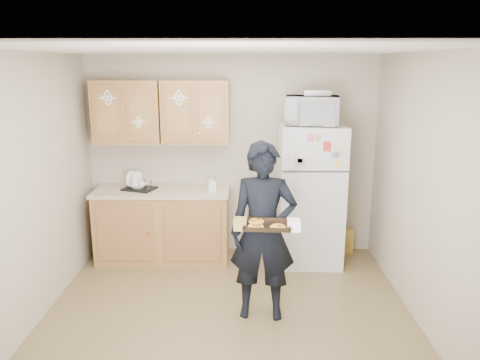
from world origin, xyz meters
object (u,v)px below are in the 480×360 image
Objects in this scene: baking_tray at (267,225)px; dish_rack at (139,184)px; refrigerator at (310,195)px; microwave at (312,111)px; person at (263,232)px.

dish_rack is (-1.47, 1.65, -0.05)m from baking_tray.
refrigerator is 4.22× the size of baking_tray.
microwave is (-0.02, -0.05, 1.02)m from refrigerator.
baking_tray is at bearing -110.47° from refrigerator.
baking_tray is 1.10× the size of dish_rack.
dish_rack reaches higher than baking_tray.
dish_rack is (-2.07, 0.05, 0.12)m from refrigerator.
baking_tray is 0.67× the size of microwave.
refrigerator is 1.02m from microwave.
person is at bearing 96.97° from baking_tray.
microwave reaches higher than dish_rack.
refrigerator is 0.99× the size of person.
dish_rack is (-1.46, 1.35, 0.12)m from person.
person is 4.66× the size of dish_rack.
dish_rack is at bearing 135.22° from baking_tray.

